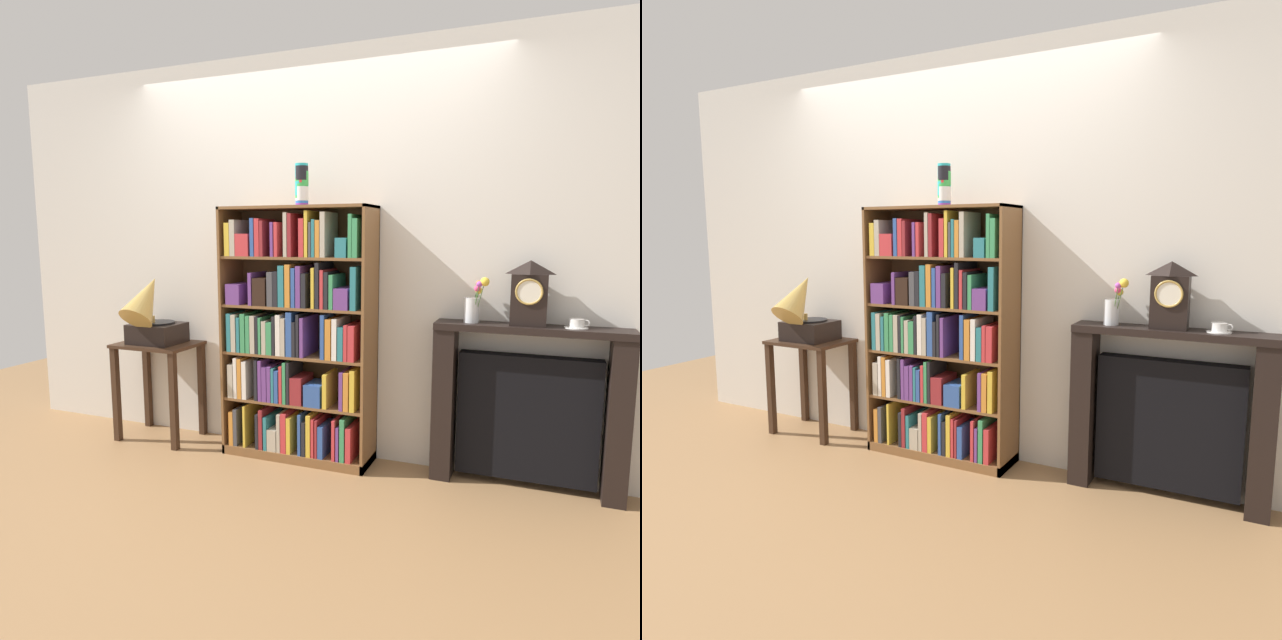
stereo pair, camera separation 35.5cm
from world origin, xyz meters
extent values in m
cube|color=#997047|center=(0.00, 0.00, -0.01)|extent=(8.05, 6.40, 0.02)
cube|color=silver|center=(0.17, 0.27, 1.30)|extent=(5.05, 0.08, 2.60)
cube|color=brown|center=(-0.48, 0.08, 0.81)|extent=(0.02, 0.31, 1.63)
cube|color=brown|center=(0.48, 0.08, 0.81)|extent=(0.02, 0.31, 1.63)
cube|color=brown|center=(0.00, 0.23, 0.81)|extent=(0.98, 0.01, 1.63)
cube|color=brown|center=(0.00, 0.08, 1.62)|extent=(0.98, 0.31, 0.02)
cube|color=brown|center=(0.00, 0.08, 0.03)|extent=(0.98, 0.31, 0.06)
cube|color=orange|center=(-0.43, 0.05, 0.17)|extent=(0.03, 0.25, 0.23)
cube|color=#424247|center=(-0.40, 0.05, 0.18)|extent=(0.03, 0.24, 0.25)
cube|color=gold|center=(-0.33, 0.06, 0.20)|extent=(0.02, 0.26, 0.28)
cube|color=black|center=(-0.24, 0.04, 0.18)|extent=(0.02, 0.21, 0.23)
cube|color=maroon|center=(-0.21, 0.06, 0.19)|extent=(0.03, 0.27, 0.27)
cube|color=teal|center=(-0.18, 0.06, 0.17)|extent=(0.02, 0.26, 0.22)
cube|color=#B2A893|center=(-0.13, 0.02, 0.13)|extent=(0.06, 0.19, 0.14)
cube|color=#B2A893|center=(-0.08, 0.03, 0.19)|extent=(0.02, 0.20, 0.25)
cube|color=#C63338|center=(-0.04, 0.06, 0.19)|extent=(0.04, 0.26, 0.26)
cube|color=gold|center=(-0.01, 0.06, 0.18)|extent=(0.03, 0.26, 0.24)
cube|color=#2D519E|center=(0.07, 0.04, 0.19)|extent=(0.02, 0.22, 0.27)
cube|color=black|center=(0.09, 0.04, 0.17)|extent=(0.03, 0.21, 0.22)
cube|color=gold|center=(0.13, 0.05, 0.19)|extent=(0.03, 0.23, 0.27)
cube|color=#C63338|center=(0.16, 0.05, 0.19)|extent=(0.02, 0.24, 0.25)
cube|color=maroon|center=(0.18, 0.06, 0.18)|extent=(0.02, 0.26, 0.24)
cube|color=#2D519E|center=(0.21, 0.03, 0.16)|extent=(0.03, 0.21, 0.21)
cube|color=#C63338|center=(0.30, 0.05, 0.19)|extent=(0.02, 0.25, 0.26)
cube|color=#663884|center=(0.32, 0.06, 0.17)|extent=(0.02, 0.26, 0.22)
cube|color=#388E56|center=(0.35, 0.06, 0.20)|extent=(0.03, 0.25, 0.27)
cube|color=#C63338|center=(0.39, 0.06, 0.17)|extent=(0.03, 0.25, 0.22)
cube|color=brown|center=(0.00, 0.08, 0.38)|extent=(0.95, 0.29, 0.02)
cube|color=#B2A893|center=(-0.43, 0.04, 0.50)|extent=(0.04, 0.22, 0.22)
cube|color=white|center=(-0.39, 0.06, 0.52)|extent=(0.02, 0.27, 0.27)
cube|color=orange|center=(-0.36, 0.05, 0.52)|extent=(0.03, 0.25, 0.26)
cube|color=white|center=(-0.32, 0.06, 0.51)|extent=(0.03, 0.26, 0.25)
cube|color=black|center=(-0.24, 0.06, 0.52)|extent=(0.02, 0.26, 0.27)
cube|color=#663884|center=(-0.21, 0.03, 0.52)|extent=(0.02, 0.21, 0.26)
cube|color=#663884|center=(-0.18, 0.06, 0.50)|extent=(0.03, 0.25, 0.23)
cube|color=#663884|center=(-0.14, 0.05, 0.50)|extent=(0.03, 0.24, 0.23)
cube|color=teal|center=(-0.12, 0.06, 0.50)|extent=(0.02, 0.26, 0.22)
cube|color=#2D519E|center=(-0.09, 0.05, 0.49)|extent=(0.03, 0.23, 0.21)
cube|color=#C63338|center=(-0.06, 0.05, 0.51)|extent=(0.02, 0.24, 0.24)
cube|color=#388E56|center=(-0.04, 0.05, 0.52)|extent=(0.02, 0.24, 0.27)
cube|color=black|center=(-0.01, 0.04, 0.52)|extent=(0.02, 0.22, 0.27)
cube|color=maroon|center=(0.04, 0.03, 0.48)|extent=(0.08, 0.21, 0.17)
cube|color=#2D519E|center=(0.15, 0.03, 0.46)|extent=(0.11, 0.20, 0.14)
cube|color=gold|center=(0.24, 0.03, 0.50)|extent=(0.03, 0.21, 0.22)
cube|color=#663884|center=(0.34, 0.05, 0.51)|extent=(0.02, 0.24, 0.24)
cube|color=orange|center=(0.38, 0.05, 0.51)|extent=(0.03, 0.24, 0.24)
cube|color=gold|center=(0.42, 0.06, 0.52)|extent=(0.03, 0.26, 0.25)
cube|color=brown|center=(0.00, 0.08, 0.69)|extent=(0.95, 0.29, 0.02)
cube|color=teal|center=(-0.43, 0.03, 0.82)|extent=(0.03, 0.20, 0.25)
cube|color=#B2A893|center=(-0.40, 0.05, 0.82)|extent=(0.03, 0.24, 0.24)
cube|color=teal|center=(-0.36, 0.04, 0.81)|extent=(0.02, 0.22, 0.23)
cube|color=#388E56|center=(-0.33, 0.06, 0.82)|extent=(0.03, 0.25, 0.25)
cube|color=#388E56|center=(-0.29, 0.05, 0.82)|extent=(0.03, 0.25, 0.24)
cube|color=#B2A893|center=(-0.26, 0.04, 0.82)|extent=(0.03, 0.22, 0.24)
cube|color=black|center=(-0.23, 0.05, 0.82)|extent=(0.02, 0.24, 0.24)
cube|color=#388E56|center=(-0.20, 0.06, 0.81)|extent=(0.02, 0.26, 0.23)
cube|color=#B2A893|center=(-0.17, 0.05, 0.80)|extent=(0.03, 0.24, 0.21)
cube|color=#388E56|center=(-0.14, 0.04, 0.80)|extent=(0.04, 0.22, 0.21)
cube|color=black|center=(-0.11, 0.06, 0.82)|extent=(0.02, 0.25, 0.25)
cube|color=white|center=(-0.08, 0.06, 0.83)|extent=(0.03, 0.26, 0.26)
cube|color=#B2A893|center=(-0.04, 0.06, 0.82)|extent=(0.03, 0.26, 0.24)
cube|color=#2D519E|center=(0.00, 0.06, 0.84)|extent=(0.04, 0.26, 0.28)
cube|color=black|center=(0.03, 0.04, 0.81)|extent=(0.02, 0.23, 0.22)
cube|color=black|center=(0.06, 0.05, 0.83)|extent=(0.02, 0.24, 0.27)
cube|color=#663884|center=(0.09, 0.06, 0.82)|extent=(0.02, 0.26, 0.25)
cube|color=#2D519E|center=(0.22, 0.03, 0.83)|extent=(0.02, 0.21, 0.27)
cube|color=orange|center=(0.26, 0.06, 0.82)|extent=(0.04, 0.26, 0.25)
cube|color=white|center=(0.30, 0.06, 0.82)|extent=(0.03, 0.26, 0.25)
cube|color=teal|center=(0.34, 0.05, 0.80)|extent=(0.03, 0.24, 0.21)
cube|color=#C63338|center=(0.37, 0.06, 0.81)|extent=(0.02, 0.26, 0.22)
cube|color=#C63338|center=(0.41, 0.06, 0.81)|extent=(0.04, 0.26, 0.22)
cube|color=brown|center=(0.00, 0.08, 1.00)|extent=(0.95, 0.29, 0.02)
cube|color=#663884|center=(-0.40, 0.04, 1.07)|extent=(0.10, 0.21, 0.13)
cube|color=#663884|center=(-0.27, 0.04, 1.11)|extent=(0.02, 0.22, 0.21)
cube|color=black|center=(-0.20, 0.03, 1.09)|extent=(0.09, 0.21, 0.17)
cube|color=#424247|center=(-0.13, 0.06, 1.11)|extent=(0.04, 0.25, 0.21)
cube|color=black|center=(-0.09, 0.06, 1.12)|extent=(0.03, 0.26, 0.22)
cube|color=teal|center=(-0.05, 0.04, 1.14)|extent=(0.04, 0.22, 0.26)
cube|color=orange|center=(-0.01, 0.06, 1.14)|extent=(0.03, 0.25, 0.26)
cube|color=#2D519E|center=(0.03, 0.06, 1.13)|extent=(0.02, 0.26, 0.24)
cube|color=#663884|center=(0.06, 0.06, 1.13)|extent=(0.03, 0.27, 0.26)
cube|color=black|center=(0.10, 0.05, 1.11)|extent=(0.03, 0.24, 0.21)
cube|color=gold|center=(0.16, 0.06, 1.13)|extent=(0.02, 0.27, 0.25)
cube|color=black|center=(0.19, 0.06, 1.15)|extent=(0.02, 0.26, 0.28)
cube|color=#C63338|center=(0.22, 0.05, 1.12)|extent=(0.02, 0.25, 0.23)
cube|color=black|center=(0.25, 0.04, 1.12)|extent=(0.03, 0.22, 0.22)
cube|color=#388E56|center=(0.28, 0.05, 1.11)|extent=(0.02, 0.24, 0.21)
cube|color=#663884|center=(0.34, 0.05, 1.07)|extent=(0.09, 0.24, 0.13)
cube|color=teal|center=(0.42, 0.05, 1.14)|extent=(0.04, 0.23, 0.26)
cube|color=brown|center=(0.00, 0.08, 1.31)|extent=(0.95, 0.29, 0.02)
cube|color=gold|center=(-0.43, 0.05, 1.42)|extent=(0.04, 0.24, 0.21)
cube|color=#B2A893|center=(-0.39, 0.06, 1.43)|extent=(0.04, 0.25, 0.23)
cube|color=#C63338|center=(-0.32, 0.03, 1.39)|extent=(0.09, 0.19, 0.14)
cube|color=#2D519E|center=(-0.25, 0.04, 1.44)|extent=(0.03, 0.21, 0.24)
cube|color=#C63338|center=(-0.21, 0.05, 1.43)|extent=(0.03, 0.24, 0.23)
cube|color=maroon|center=(-0.18, 0.06, 1.43)|extent=(0.02, 0.26, 0.22)
cube|color=#663884|center=(-0.11, 0.04, 1.42)|extent=(0.02, 0.22, 0.21)
cube|color=#C63338|center=(-0.08, 0.05, 1.42)|extent=(0.02, 0.23, 0.21)
cube|color=#B2A893|center=(-0.02, 0.05, 1.45)|extent=(0.02, 0.25, 0.27)
cube|color=maroon|center=(0.01, 0.05, 1.45)|extent=(0.02, 0.24, 0.26)
cube|color=#C63338|center=(0.09, 0.05, 1.43)|extent=(0.03, 0.23, 0.23)
cube|color=gold|center=(0.12, 0.05, 1.46)|extent=(0.02, 0.24, 0.28)
cube|color=#424247|center=(0.14, 0.04, 1.42)|extent=(0.02, 0.21, 0.21)
cube|color=teal|center=(0.16, 0.06, 1.43)|extent=(0.02, 0.27, 0.22)
cube|color=orange|center=(0.19, 0.03, 1.43)|extent=(0.03, 0.21, 0.22)
cube|color=#B2A893|center=(0.22, 0.04, 1.45)|extent=(0.03, 0.23, 0.27)
cube|color=teal|center=(0.34, 0.04, 1.38)|extent=(0.07, 0.21, 0.12)
cube|color=#388E56|center=(0.40, 0.06, 1.44)|extent=(0.02, 0.25, 0.25)
cube|color=#388E56|center=(0.42, 0.05, 1.43)|extent=(0.03, 0.24, 0.23)
cylinder|color=purple|center=(0.04, 0.05, 1.67)|extent=(0.08, 0.08, 0.09)
cylinder|color=blue|center=(0.04, 0.05, 1.68)|extent=(0.08, 0.08, 0.09)
cylinder|color=white|center=(0.04, 0.05, 1.70)|extent=(0.08, 0.08, 0.09)
cylinder|color=green|center=(0.04, 0.05, 1.72)|extent=(0.08, 0.08, 0.09)
cylinder|color=#28B2B7|center=(0.04, 0.05, 1.73)|extent=(0.08, 0.08, 0.09)
cylinder|color=green|center=(0.04, 0.05, 1.75)|extent=(0.08, 0.08, 0.09)
cylinder|color=#28B2B7|center=(0.04, 0.05, 1.76)|extent=(0.08, 0.08, 0.09)
cylinder|color=orange|center=(0.04, 0.05, 1.78)|extent=(0.08, 0.08, 0.09)
cylinder|color=green|center=(0.04, 0.05, 1.79)|extent=(0.08, 0.08, 0.09)
cylinder|color=red|center=(0.04, 0.05, 1.81)|extent=(0.08, 0.08, 0.09)
cylinder|color=black|center=(0.04, 0.05, 1.82)|extent=(0.08, 0.08, 0.09)
cylinder|color=#28B2B7|center=(0.04, 0.05, 1.84)|extent=(0.08, 0.08, 0.09)
cube|color=#382316|center=(-1.07, 0.03, 0.68)|extent=(0.55, 0.40, 0.02)
cube|color=#382316|center=(-1.31, -0.14, 0.34)|extent=(0.04, 0.04, 0.67)
cube|color=#382316|center=(-0.82, -0.14, 0.34)|extent=(0.04, 0.04, 0.67)
cube|color=#382316|center=(-1.31, 0.20, 0.34)|extent=(0.04, 0.04, 0.67)
cube|color=#382316|center=(-0.82, 0.20, 0.34)|extent=(0.04, 0.04, 0.67)
cube|color=black|center=(-1.07, 0.03, 0.76)|extent=(0.34, 0.29, 0.14)
cylinder|color=black|center=(-1.07, 0.03, 0.84)|extent=(0.25, 0.25, 0.01)
cylinder|color=#B79347|center=(-1.07, -0.01, 0.86)|extent=(0.03, 0.03, 0.06)
cone|color=#B79347|center=(-1.07, -0.08, 1.02)|extent=(0.23, 0.40, 0.41)
cube|color=black|center=(1.40, 0.12, 0.93)|extent=(1.05, 0.21, 0.04)
cube|color=black|center=(0.94, 0.12, 0.46)|extent=(0.12, 0.19, 0.91)
cube|color=black|center=(1.87, 0.12, 0.46)|extent=(0.12, 0.19, 0.91)
cube|color=black|center=(1.40, 0.16, 0.41)|extent=(0.77, 0.11, 0.73)
cube|color=black|center=(1.38, 0.12, 1.09)|extent=(0.19, 0.12, 0.29)
pyramid|color=black|center=(1.38, 0.12, 1.27)|extent=(0.19, 0.12, 0.08)
cylinder|color=silver|center=(1.38, 0.06, 1.14)|extent=(0.13, 0.01, 0.13)
torus|color=#B79347|center=(1.38, 0.06, 1.14)|extent=(0.14, 0.01, 0.14)
cylinder|color=silver|center=(1.07, 0.12, 1.02)|extent=(0.09, 0.09, 0.14)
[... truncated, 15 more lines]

